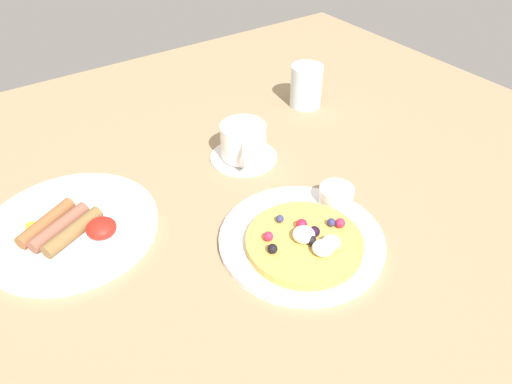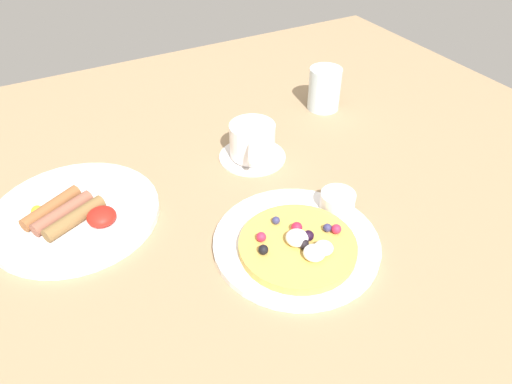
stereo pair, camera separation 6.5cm
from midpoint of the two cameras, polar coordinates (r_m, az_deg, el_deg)
ground_plane at (r=77.41cm, az=-0.12°, el=-5.13°), size 160.95×143.81×3.00cm
pancake_plate at (r=73.64cm, az=7.38°, el=-6.17°), size 25.48×25.48×1.07cm
pancake_with_berries at (r=71.22cm, az=7.78°, el=-6.43°), size 17.59×17.59×3.41cm
syrup_ramekin at (r=79.22cm, az=12.08°, el=-1.07°), size 5.71×5.71×2.85cm
breakfast_plate at (r=82.06cm, az=-18.77°, el=-2.60°), size 27.21×27.21×1.36cm
fried_breakfast at (r=79.76cm, az=-19.54°, el=-2.55°), size 14.73×12.26×2.71cm
coffee_saucer at (r=91.56cm, az=1.60°, el=4.29°), size 12.74×12.74×0.81cm
coffee_cup at (r=89.38cm, az=1.64°, el=6.21°), size 8.57×10.91×6.40cm
water_glass at (r=108.02cm, az=9.95°, el=12.03°), size 7.03×7.03×9.28cm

